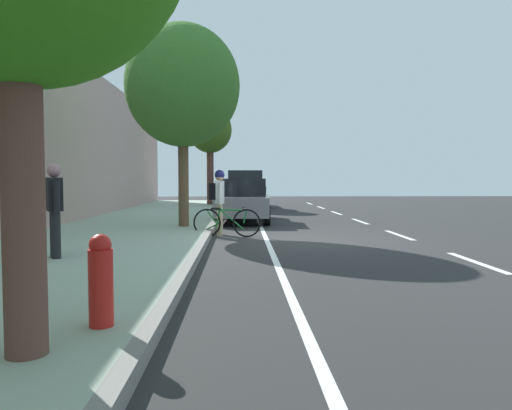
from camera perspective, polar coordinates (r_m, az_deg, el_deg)
name	(u,v)px	position (r m, az deg, el deg)	size (l,w,h in m)	color
ground	(296,240)	(11.86, 4.80, -4.17)	(60.16, 60.16, 0.00)	#2A2A2A
sidewalk	(114,237)	(12.17, -16.57, -3.71)	(4.35, 37.60, 0.17)	#99AB97
curb_edge	(207,237)	(11.80, -5.89, -3.81)	(0.16, 37.60, 0.17)	gray
lane_stripe_centre	(399,235)	(13.36, 16.73, -3.46)	(0.14, 35.80, 0.01)	white
lane_stripe_bike_edge	(267,240)	(11.80, 1.28, -4.18)	(0.12, 37.60, 0.01)	white
building_facade	(10,129)	(12.98, -27.27, 8.07)	(0.50, 37.60, 5.40)	tan
parked_pickup_black_nearest	(244,190)	(25.52, -1.40, 1.75)	(2.11, 5.34, 1.95)	black
parked_sedan_grey_second	(244,200)	(16.89, -1.50, 0.56)	(1.98, 4.47, 1.52)	slate
bicycle_at_curb	(227,222)	(12.40, -3.54, -2.05)	(1.76, 0.46, 0.79)	black
cyclist_with_backpack	(219,195)	(12.81, -4.49, 1.17)	(0.43, 0.62, 1.75)	#C6B284
street_tree_near_cyclist	(210,131)	(25.66, -5.51, 8.75)	(2.30, 2.30, 5.16)	brown
street_tree_mid_block	(183,86)	(13.93, -8.75, 13.84)	(3.21, 3.21, 5.67)	brown
pedestrian_on_phone	(55,205)	(8.74, -22.90, -0.05)	(0.38, 0.56, 1.58)	black
fire_hydrant	(101,280)	(4.58, -18.04, -8.48)	(0.22, 0.22, 0.84)	red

